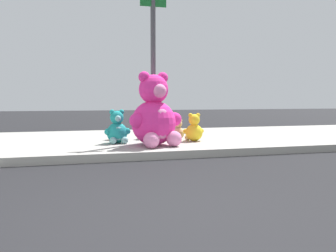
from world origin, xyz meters
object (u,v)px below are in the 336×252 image
plush_lavender (146,129)px  plush_yellow (194,130)px  plush_brown (117,131)px  plush_teal (117,130)px  plush_pink_large (155,116)px  sign_pole (153,63)px  plush_red (168,129)px  plush_tan (178,131)px

plush_lavender → plush_yellow: plush_yellow is taller
plush_yellow → plush_brown: bearing=156.2°
plush_yellow → plush_teal: size_ratio=0.87×
plush_lavender → plush_teal: (-0.74, -0.64, 0.06)m
plush_lavender → plush_pink_large: bearing=-92.5°
sign_pole → plush_teal: (-0.79, -0.06, -1.41)m
plush_red → plush_pink_large: bearing=-114.2°
plush_yellow → plush_teal: plush_teal is taller
plush_brown → plush_tan: size_ratio=1.08×
plush_red → plush_tan: plush_red is taller
plush_red → plush_brown: size_ratio=0.97×
plush_lavender → plush_teal: bearing=-138.9°
plush_pink_large → plush_tan: (0.72, 0.83, -0.39)m
plush_yellow → plush_brown: size_ratio=1.20×
plush_teal → plush_tan: bearing=12.2°
plush_pink_large → plush_lavender: bearing=87.5°
plush_tan → plush_teal: size_ratio=0.67×
plush_lavender → plush_yellow: 1.16m
plush_lavender → plush_brown: size_ratio=1.10×
sign_pole → plush_tan: bearing=21.1°
plush_lavender → plush_red: (0.58, 0.23, -0.03)m
plush_red → plush_yellow: (0.36, -0.93, 0.05)m
plush_brown → plush_teal: size_ratio=0.73×
sign_pole → plush_teal: 1.62m
plush_brown → plush_teal: (-0.07, -0.66, 0.08)m
sign_pole → plush_tan: size_ratio=6.76×
plush_yellow → plush_tan: (-0.27, 0.35, -0.06)m
sign_pole → plush_pink_large: 1.27m
plush_red → plush_yellow: size_ratio=0.81×
plush_pink_large → sign_pole: bearing=80.4°
plush_red → plush_yellow: plush_yellow is taller
plush_red → plush_brown: plush_brown is taller
plush_brown → plush_lavender: bearing=-1.2°
plush_brown → plush_teal: 0.67m
plush_lavender → plush_red: bearing=21.9°
sign_pole → plush_brown: bearing=140.5°
plush_red → plush_teal: 1.58m
plush_pink_large → plush_lavender: size_ratio=2.58×
plush_pink_large → plush_brown: 1.39m
plush_red → plush_teal: (-1.32, -0.88, 0.08)m
plush_yellow → plush_brown: 1.75m
plush_tan → plush_brown: bearing=165.2°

